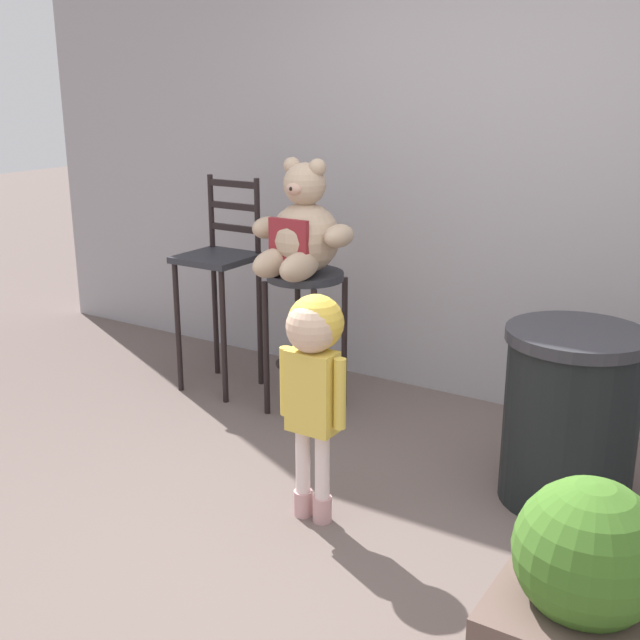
{
  "coord_description": "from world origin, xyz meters",
  "views": [
    {
      "loc": [
        1.32,
        -2.16,
        1.73
      ],
      "look_at": [
        -0.58,
        0.85,
        0.66
      ],
      "focal_mm": 44.88,
      "sensor_mm": 36.0,
      "label": 1
    }
  ],
  "objects_px": {
    "teddy_bear": "(302,233)",
    "trash_bin": "(570,416)",
    "child_walking": "(313,360)",
    "bar_stool_with_teddy": "(305,312)",
    "bar_chair_empty": "(220,271)",
    "planter_with_shrub": "(581,618)"
  },
  "relations": [
    {
      "from": "bar_stool_with_teddy",
      "to": "trash_bin",
      "type": "distance_m",
      "value": 1.49
    },
    {
      "from": "trash_bin",
      "to": "bar_chair_empty",
      "type": "height_order",
      "value": "bar_chair_empty"
    },
    {
      "from": "planter_with_shrub",
      "to": "teddy_bear",
      "type": "bearing_deg",
      "value": 142.26
    },
    {
      "from": "trash_bin",
      "to": "bar_chair_empty",
      "type": "distance_m",
      "value": 2.11
    },
    {
      "from": "bar_chair_empty",
      "to": "child_walking",
      "type": "bearing_deg",
      "value": -37.7
    },
    {
      "from": "child_walking",
      "to": "bar_chair_empty",
      "type": "xyz_separation_m",
      "value": [
        -1.24,
        0.96,
        0.01
      ]
    },
    {
      "from": "teddy_bear",
      "to": "trash_bin",
      "type": "distance_m",
      "value": 1.59
    },
    {
      "from": "bar_stool_with_teddy",
      "to": "teddy_bear",
      "type": "height_order",
      "value": "teddy_bear"
    },
    {
      "from": "bar_stool_with_teddy",
      "to": "teddy_bear",
      "type": "xyz_separation_m",
      "value": [
        -0.0,
        -0.03,
        0.43
      ]
    },
    {
      "from": "bar_chair_empty",
      "to": "planter_with_shrub",
      "type": "bearing_deg",
      "value": -31.55
    },
    {
      "from": "bar_stool_with_teddy",
      "to": "bar_chair_empty",
      "type": "relative_size",
      "value": 0.64
    },
    {
      "from": "child_walking",
      "to": "trash_bin",
      "type": "height_order",
      "value": "child_walking"
    },
    {
      "from": "child_walking",
      "to": "trash_bin",
      "type": "distance_m",
      "value": 1.12
    },
    {
      "from": "bar_stool_with_teddy",
      "to": "planter_with_shrub",
      "type": "xyz_separation_m",
      "value": [
        1.84,
        -1.46,
        -0.21
      ]
    },
    {
      "from": "bar_stool_with_teddy",
      "to": "child_walking",
      "type": "bearing_deg",
      "value": -55.05
    },
    {
      "from": "child_walking",
      "to": "planter_with_shrub",
      "type": "height_order",
      "value": "child_walking"
    },
    {
      "from": "teddy_bear",
      "to": "bar_chair_empty",
      "type": "xyz_separation_m",
      "value": [
        -0.61,
        0.08,
        -0.29
      ]
    },
    {
      "from": "teddy_bear",
      "to": "trash_bin",
      "type": "bearing_deg",
      "value": -7.24
    },
    {
      "from": "trash_bin",
      "to": "bar_stool_with_teddy",
      "type": "bearing_deg",
      "value": 171.63
    },
    {
      "from": "teddy_bear",
      "to": "bar_chair_empty",
      "type": "height_order",
      "value": "teddy_bear"
    },
    {
      "from": "teddy_bear",
      "to": "trash_bin",
      "type": "relative_size",
      "value": 0.77
    },
    {
      "from": "bar_chair_empty",
      "to": "planter_with_shrub",
      "type": "height_order",
      "value": "bar_chair_empty"
    }
  ]
}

